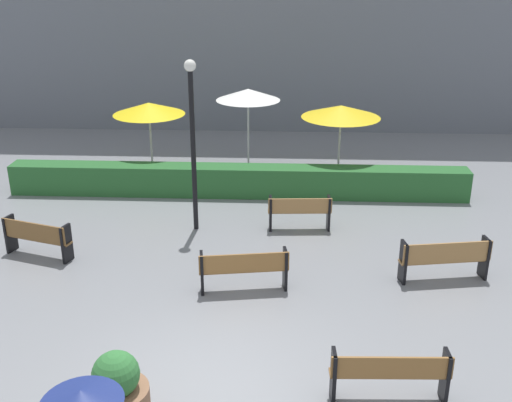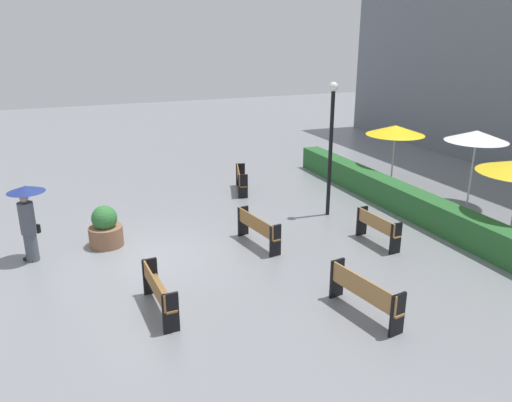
{
  "view_description": "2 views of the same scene",
  "coord_description": "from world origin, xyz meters",
  "px_view_note": "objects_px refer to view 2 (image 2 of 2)",
  "views": [
    {
      "loc": [
        1.15,
        -7.97,
        6.33
      ],
      "look_at": [
        0.52,
        5.12,
        1.13
      ],
      "focal_mm": 43.13,
      "sensor_mm": 36.0,
      "label": 1
    },
    {
      "loc": [
        12.13,
        -1.89,
        5.62
      ],
      "look_at": [
        0.79,
        2.78,
        1.45
      ],
      "focal_mm": 35.14,
      "sensor_mm": 36.0,
      "label": 2
    }
  ],
  "objects_px": {
    "bench_near_right": "(158,290)",
    "planter_pot": "(105,229)",
    "bench_back_row": "(377,227)",
    "patio_umbrella_yellow": "(395,130)",
    "lamp_post": "(331,137)",
    "bench_far_right": "(364,292)",
    "bench_far_left": "(241,178)",
    "pedestrian_with_umbrella": "(28,214)",
    "bench_mid_center": "(257,228)",
    "patio_umbrella_white": "(477,136)"
  },
  "relations": [
    {
      "from": "bench_near_right",
      "to": "planter_pot",
      "type": "bearing_deg",
      "value": -171.41
    },
    {
      "from": "bench_back_row",
      "to": "patio_umbrella_yellow",
      "type": "relative_size",
      "value": 0.68
    },
    {
      "from": "bench_back_row",
      "to": "lamp_post",
      "type": "xyz_separation_m",
      "value": [
        -2.58,
        -0.05,
        2.03
      ]
    },
    {
      "from": "bench_far_right",
      "to": "bench_far_left",
      "type": "height_order",
      "value": "bench_far_right"
    },
    {
      "from": "bench_near_right",
      "to": "pedestrian_with_umbrella",
      "type": "distance_m",
      "value": 4.55
    },
    {
      "from": "bench_far_left",
      "to": "pedestrian_with_umbrella",
      "type": "height_order",
      "value": "pedestrian_with_umbrella"
    },
    {
      "from": "bench_back_row",
      "to": "bench_near_right",
      "type": "relative_size",
      "value": 0.87
    },
    {
      "from": "lamp_post",
      "to": "bench_mid_center",
      "type": "bearing_deg",
      "value": -65.19
    },
    {
      "from": "bench_back_row",
      "to": "patio_umbrella_white",
      "type": "relative_size",
      "value": 0.62
    },
    {
      "from": "bench_far_right",
      "to": "patio_umbrella_yellow",
      "type": "relative_size",
      "value": 0.83
    },
    {
      "from": "bench_near_right",
      "to": "pedestrian_with_umbrella",
      "type": "bearing_deg",
      "value": -146.95
    },
    {
      "from": "bench_far_right",
      "to": "patio_umbrella_white",
      "type": "height_order",
      "value": "patio_umbrella_white"
    },
    {
      "from": "bench_mid_center",
      "to": "patio_umbrella_yellow",
      "type": "xyz_separation_m",
      "value": [
        -3.29,
        6.91,
        1.61
      ]
    },
    {
      "from": "bench_mid_center",
      "to": "bench_far_right",
      "type": "xyz_separation_m",
      "value": [
        4.15,
        0.65,
        0.01
      ]
    },
    {
      "from": "bench_far_left",
      "to": "patio_umbrella_white",
      "type": "relative_size",
      "value": 0.65
    },
    {
      "from": "bench_far_left",
      "to": "planter_pot",
      "type": "height_order",
      "value": "planter_pot"
    },
    {
      "from": "bench_far_left",
      "to": "bench_mid_center",
      "type": "bearing_deg",
      "value": -15.43
    },
    {
      "from": "bench_far_left",
      "to": "pedestrian_with_umbrella",
      "type": "xyz_separation_m",
      "value": [
        3.41,
        -7.0,
        0.76
      ]
    },
    {
      "from": "patio_umbrella_yellow",
      "to": "patio_umbrella_white",
      "type": "distance_m",
      "value": 3.08
    },
    {
      "from": "bench_mid_center",
      "to": "bench_near_right",
      "type": "xyz_separation_m",
      "value": [
        2.42,
        -3.24,
        -0.0
      ]
    },
    {
      "from": "bench_near_right",
      "to": "bench_far_right",
      "type": "bearing_deg",
      "value": 65.98
    },
    {
      "from": "patio_umbrella_yellow",
      "to": "patio_umbrella_white",
      "type": "height_order",
      "value": "patio_umbrella_white"
    },
    {
      "from": "bench_far_right",
      "to": "patio_umbrella_white",
      "type": "bearing_deg",
      "value": 122.07
    },
    {
      "from": "bench_mid_center",
      "to": "patio_umbrella_white",
      "type": "relative_size",
      "value": 0.71
    },
    {
      "from": "bench_near_right",
      "to": "lamp_post",
      "type": "distance_m",
      "value": 7.63
    },
    {
      "from": "bench_far_left",
      "to": "bench_back_row",
      "type": "bearing_deg",
      "value": 16.67
    },
    {
      "from": "lamp_post",
      "to": "bench_near_right",
      "type": "bearing_deg",
      "value": -58.67
    },
    {
      "from": "bench_near_right",
      "to": "bench_far_left",
      "type": "xyz_separation_m",
      "value": [
        -7.18,
        4.56,
        -0.01
      ]
    },
    {
      "from": "lamp_post",
      "to": "patio_umbrella_yellow",
      "type": "bearing_deg",
      "value": 115.96
    },
    {
      "from": "bench_far_right",
      "to": "pedestrian_with_umbrella",
      "type": "distance_m",
      "value": 8.42
    },
    {
      "from": "planter_pot",
      "to": "bench_back_row",
      "type": "bearing_deg",
      "value": 68.38
    },
    {
      "from": "lamp_post",
      "to": "patio_umbrella_white",
      "type": "bearing_deg",
      "value": 78.07
    },
    {
      "from": "bench_far_right",
      "to": "planter_pot",
      "type": "distance_m",
      "value": 7.28
    },
    {
      "from": "bench_near_right",
      "to": "patio_umbrella_white",
      "type": "height_order",
      "value": "patio_umbrella_white"
    },
    {
      "from": "bench_back_row",
      "to": "patio_umbrella_white",
      "type": "bearing_deg",
      "value": 108.01
    },
    {
      "from": "bench_far_right",
      "to": "planter_pot",
      "type": "bearing_deg",
      "value": -141.87
    },
    {
      "from": "bench_mid_center",
      "to": "pedestrian_with_umbrella",
      "type": "distance_m",
      "value": 5.89
    },
    {
      "from": "planter_pot",
      "to": "patio_umbrella_white",
      "type": "height_order",
      "value": "patio_umbrella_white"
    },
    {
      "from": "bench_back_row",
      "to": "bench_near_right",
      "type": "xyz_separation_m",
      "value": [
        1.24,
        -6.33,
        0.0
      ]
    },
    {
      "from": "bench_back_row",
      "to": "pedestrian_with_umbrella",
      "type": "xyz_separation_m",
      "value": [
        -2.52,
        -8.78,
        0.75
      ]
    },
    {
      "from": "bench_far_left",
      "to": "planter_pot",
      "type": "relative_size",
      "value": 1.45
    },
    {
      "from": "bench_back_row",
      "to": "bench_far_right",
      "type": "height_order",
      "value": "bench_far_right"
    },
    {
      "from": "bench_far_left",
      "to": "lamp_post",
      "type": "xyz_separation_m",
      "value": [
        3.35,
        1.73,
        2.04
      ]
    },
    {
      "from": "bench_mid_center",
      "to": "planter_pot",
      "type": "height_order",
      "value": "planter_pot"
    },
    {
      "from": "patio_umbrella_white",
      "to": "bench_back_row",
      "type": "bearing_deg",
      "value": -71.99
    },
    {
      "from": "bench_back_row",
      "to": "pedestrian_with_umbrella",
      "type": "relative_size",
      "value": 0.79
    },
    {
      "from": "bench_near_right",
      "to": "lamp_post",
      "type": "relative_size",
      "value": 0.43
    },
    {
      "from": "lamp_post",
      "to": "patio_umbrella_white",
      "type": "height_order",
      "value": "lamp_post"
    },
    {
      "from": "bench_near_right",
      "to": "planter_pot",
      "type": "distance_m",
      "value": 4.04
    },
    {
      "from": "patio_umbrella_white",
      "to": "pedestrian_with_umbrella",
      "type": "bearing_deg",
      "value": -94.06
    }
  ]
}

